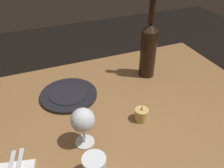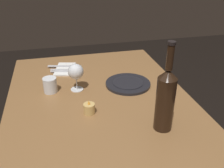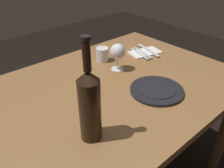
{
  "view_description": "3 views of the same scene",
  "coord_description": "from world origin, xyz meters",
  "px_view_note": "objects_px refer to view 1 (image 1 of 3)",
  "views": [
    {
      "loc": [
        0.27,
        0.65,
        1.37
      ],
      "look_at": [
        -0.0,
        -0.02,
        0.87
      ],
      "focal_mm": 38.28,
      "sensor_mm": 36.0,
      "label": 1
    },
    {
      "loc": [
        -1.03,
        0.19,
        1.39
      ],
      "look_at": [
        -0.02,
        -0.05,
        0.84
      ],
      "focal_mm": 40.44,
      "sensor_mm": 36.0,
      "label": 2
    },
    {
      "loc": [
        -0.61,
        -0.71,
        1.33
      ],
      "look_at": [
        -0.04,
        -0.06,
        0.8
      ],
      "focal_mm": 37.58,
      "sensor_mm": 36.0,
      "label": 3
    }
  ],
  "objects_px": {
    "water_tumbler": "(94,168)",
    "votive_candle": "(141,115)",
    "wine_glass_left": "(83,121)",
    "wine_bottle": "(148,49)",
    "dinner_plate": "(69,95)"
  },
  "relations": [
    {
      "from": "water_tumbler",
      "to": "votive_candle",
      "type": "height_order",
      "value": "water_tumbler"
    },
    {
      "from": "votive_candle",
      "to": "dinner_plate",
      "type": "distance_m",
      "value": 0.33
    },
    {
      "from": "wine_glass_left",
      "to": "water_tumbler",
      "type": "distance_m",
      "value": 0.15
    },
    {
      "from": "wine_glass_left",
      "to": "votive_candle",
      "type": "height_order",
      "value": "wine_glass_left"
    },
    {
      "from": "water_tumbler",
      "to": "votive_candle",
      "type": "bearing_deg",
      "value": -145.75
    },
    {
      "from": "wine_glass_left",
      "to": "dinner_plate",
      "type": "distance_m",
      "value": 0.29
    },
    {
      "from": "wine_glass_left",
      "to": "water_tumbler",
      "type": "height_order",
      "value": "wine_glass_left"
    },
    {
      "from": "votive_candle",
      "to": "dinner_plate",
      "type": "height_order",
      "value": "votive_candle"
    },
    {
      "from": "wine_bottle",
      "to": "dinner_plate",
      "type": "xyz_separation_m",
      "value": [
        0.4,
        0.03,
        -0.13
      ]
    },
    {
      "from": "wine_glass_left",
      "to": "wine_bottle",
      "type": "distance_m",
      "value": 0.51
    },
    {
      "from": "votive_candle",
      "to": "dinner_plate",
      "type": "xyz_separation_m",
      "value": [
        0.22,
        -0.25,
        -0.02
      ]
    },
    {
      "from": "water_tumbler",
      "to": "dinner_plate",
      "type": "relative_size",
      "value": 0.32
    },
    {
      "from": "votive_candle",
      "to": "wine_bottle",
      "type": "bearing_deg",
      "value": -122.12
    },
    {
      "from": "wine_bottle",
      "to": "votive_candle",
      "type": "bearing_deg",
      "value": 57.88
    },
    {
      "from": "wine_glass_left",
      "to": "water_tumbler",
      "type": "xyz_separation_m",
      "value": [
        0.01,
        0.14,
        -0.07
      ]
    }
  ]
}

